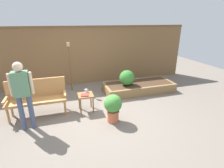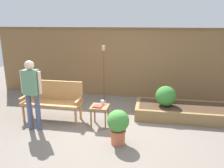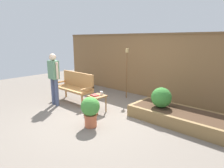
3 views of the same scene
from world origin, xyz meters
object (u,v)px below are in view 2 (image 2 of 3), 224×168
book_on_table (98,106)px  person_by_bench (32,89)px  side_table (100,109)px  cup_on_table (103,102)px  potted_boxwood (118,124)px  garden_bench (53,97)px  tiki_torch (104,64)px  shrub_near_bench (166,96)px

book_on_table → person_by_bench: bearing=-155.3°
side_table → cup_on_table: bearing=71.8°
potted_boxwood → book_on_table: bearing=130.4°
book_on_table → garden_bench: bearing=176.9°
cup_on_table → book_on_table: cup_on_table is taller
tiki_torch → person_by_bench: tiki_torch is taller
cup_on_table → book_on_table: 0.20m
tiki_torch → side_table: bearing=-81.1°
cup_on_table → garden_bench: bearing=176.7°
potted_boxwood → shrub_near_bench: size_ratio=1.39×
side_table → potted_boxwood: size_ratio=0.68×
book_on_table → tiki_torch: 1.81m
garden_bench → cup_on_table: (1.26, -0.07, -0.02)m
side_table → book_on_table: 0.12m
book_on_table → person_by_bench: size_ratio=0.12×
side_table → person_by_bench: person_by_bench is taller
potted_boxwood → garden_bench: bearing=152.1°
side_table → potted_boxwood: (0.54, -0.73, 0.02)m
tiki_torch → shrub_near_bench: bearing=-25.5°
tiki_torch → person_by_bench: size_ratio=1.07×
book_on_table → potted_boxwood: size_ratio=0.28×
side_table → tiki_torch: bearing=98.9°
cup_on_table → side_table: bearing=-108.2°
garden_bench → side_table: 1.24m
potted_boxwood → person_by_bench: size_ratio=0.45×
person_by_bench → garden_bench: bearing=74.6°
book_on_table → tiki_torch: tiki_torch is taller
potted_boxwood → person_by_bench: bearing=171.4°
garden_bench → shrub_near_bench: (2.71, 0.58, 0.01)m
garden_bench → cup_on_table: size_ratio=12.16×
book_on_table → person_by_bench: (-1.36, -0.38, 0.44)m
shrub_near_bench → person_by_bench: (-2.89, -1.21, 0.38)m
book_on_table → potted_boxwood: potted_boxwood is taller
garden_bench → tiki_torch: bearing=55.6°
side_table → person_by_bench: 1.55m
side_table → person_by_bench: size_ratio=0.31×
cup_on_table → potted_boxwood: potted_boxwood is taller
garden_bench → potted_boxwood: garden_bench is taller
garden_bench → person_by_bench: size_ratio=0.92×
potted_boxwood → tiki_torch: 2.57m
book_on_table → potted_boxwood: (0.57, -0.67, -0.08)m
side_table → tiki_torch: (-0.25, 1.61, 0.75)m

